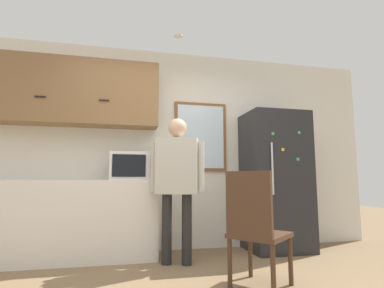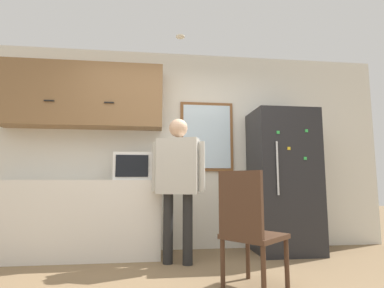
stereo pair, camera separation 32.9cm
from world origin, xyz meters
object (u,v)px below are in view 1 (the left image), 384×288
at_px(person, 177,174).
at_px(refrigerator, 275,180).
at_px(microwave, 133,166).
at_px(chair, 255,225).

distance_m(person, refrigerator, 1.45).
height_order(microwave, refrigerator, refrigerator).
distance_m(microwave, person, 0.61).
bearing_deg(refrigerator, microwave, 179.83).
distance_m(microwave, chair, 1.70).
relative_size(microwave, refrigerator, 0.30).
bearing_deg(refrigerator, person, -165.49).
xyz_separation_m(microwave, refrigerator, (1.88, -0.01, -0.17)).
height_order(person, refrigerator, refrigerator).
bearing_deg(chair, microwave, -1.49).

